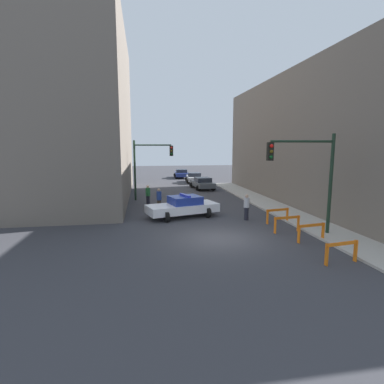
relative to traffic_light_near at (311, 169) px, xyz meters
name	(u,v)px	position (x,y,z in m)	size (l,w,h in m)	color
ground_plane	(218,239)	(-4.73, 0.27, -3.53)	(120.00, 120.00, 0.00)	#38383D
sidewalk_right	(329,232)	(1.47, 0.27, -3.47)	(2.40, 44.00, 0.12)	#B2ADA3
building_corner_left	(44,113)	(-16.73, 14.27, 3.99)	(14.00, 20.00, 15.04)	#6B6056
building_right	(354,139)	(8.67, 8.27, 1.73)	(12.00, 28.00, 10.53)	#6B6056
traffic_light_near	(311,169)	(0.00, 0.00, 0.00)	(3.64, 0.35, 5.20)	black
traffic_light_far	(147,161)	(-8.03, 12.35, -0.13)	(3.44, 0.35, 5.20)	black
police_car	(183,206)	(-5.86, 5.34, -2.81)	(5.03, 3.14, 1.52)	white
parked_car_near	(202,183)	(-1.94, 18.23, -2.86)	(2.51, 4.44, 1.31)	#474C51
parked_car_mid	(194,177)	(-1.80, 24.42, -2.86)	(2.51, 4.44, 1.31)	silver
parked_car_far	(181,173)	(-2.68, 30.62, -2.86)	(2.46, 4.41, 1.31)	navy
pedestrian_crossing	(159,199)	(-7.34, 7.50, -2.67)	(0.48, 0.48, 1.66)	#382D23
pedestrian_corner	(148,195)	(-8.10, 9.49, -2.67)	(0.50, 0.50, 1.66)	black
pedestrian_sidewalk	(246,207)	(-1.97, 3.86, -2.67)	(0.37, 0.37, 1.66)	black
barrier_front	(342,249)	(-0.69, -3.71, -2.91)	(1.59, 0.37, 0.90)	orange
barrier_mid	(311,230)	(-0.33, -0.92, -2.91)	(1.59, 0.38, 0.90)	orange
barrier_back	(287,221)	(-0.75, 0.78, -2.91)	(1.60, 0.33, 0.90)	orange
barrier_corner	(278,213)	(-0.36, 2.77, -2.91)	(1.58, 0.43, 0.90)	orange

